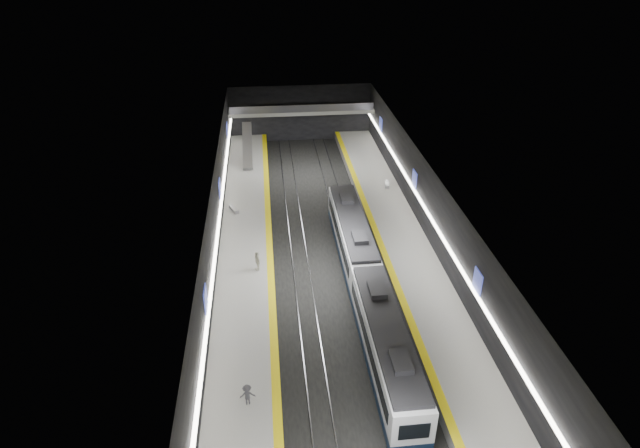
{
  "coord_description": "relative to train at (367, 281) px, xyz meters",
  "views": [
    {
      "loc": [
        -5.11,
        -38.75,
        27.96
      ],
      "look_at": [
        -0.29,
        6.15,
        2.2
      ],
      "focal_mm": 30.0,
      "sensor_mm": 36.0,
      "label": 1
    }
  ],
  "objects": [
    {
      "name": "escalator",
      "position": [
        -10.0,
        29.68,
        0.7
      ],
      "size": [
        1.2,
        7.5,
        3.92
      ],
      "primitive_type": "cube",
      "rotation": [
        0.44,
        0.0,
        0.0
      ],
      "color": "#99999E",
      "rests_on": "platform_left"
    },
    {
      "name": "tactile_strip_right",
      "position": [
        2.8,
        3.68,
        -1.18
      ],
      "size": [
        0.6,
        70.0,
        0.02
      ],
      "primitive_type": "cube",
      "color": "yellow",
      "rests_on": "platform_right"
    },
    {
      "name": "wall_left",
      "position": [
        -12.5,
        3.68,
        1.8
      ],
      "size": [
        0.04,
        70.0,
        8.0
      ],
      "primitive_type": "cube",
      "color": "black",
      "rests_on": "ground"
    },
    {
      "name": "ad_posters",
      "position": [
        -2.5,
        4.68,
        2.3
      ],
      "size": [
        19.94,
        53.5,
        2.2
      ],
      "color": "#3843A8",
      "rests_on": "wall_left"
    },
    {
      "name": "mezzanine_bridge",
      "position": [
        -2.5,
        36.61,
        2.84
      ],
      "size": [
        20.0,
        3.0,
        1.5
      ],
      "color": "gray",
      "rests_on": "wall_left"
    },
    {
      "name": "wall_right",
      "position": [
        7.5,
        3.68,
        1.8
      ],
      "size": [
        0.04,
        70.0,
        8.0
      ],
      "primitive_type": "cube",
      "color": "black",
      "rests_on": "ground"
    },
    {
      "name": "cove_light_right",
      "position": [
        7.3,
        3.68,
        1.6
      ],
      "size": [
        0.25,
        68.6,
        0.12
      ],
      "primitive_type": "cube",
      "color": "white",
      "rests_on": "wall_right"
    },
    {
      "name": "platform_left",
      "position": [
        -10.0,
        3.68,
        -1.7
      ],
      "size": [
        5.0,
        70.0,
        1.0
      ],
      "primitive_type": "cube",
      "color": "slate",
      "rests_on": "ground"
    },
    {
      "name": "bench_right_far",
      "position": [
        6.17,
        20.07,
        -0.99
      ],
      "size": [
        0.79,
        1.73,
        0.41
      ],
      "primitive_type": "cube",
      "rotation": [
        0.0,
        0.0,
        -0.2
      ],
      "color": "#99999E",
      "rests_on": "platform_right"
    },
    {
      "name": "rails",
      "position": [
        -2.5,
        3.68,
        -2.14
      ],
      "size": [
        6.52,
        70.0,
        0.12
      ],
      "color": "gray",
      "rests_on": "ground"
    },
    {
      "name": "ceiling",
      "position": [
        -2.5,
        3.68,
        5.8
      ],
      "size": [
        20.0,
        70.0,
        0.04
      ],
      "primitive_type": "cube",
      "rotation": [
        3.14,
        0.0,
        0.0
      ],
      "color": "beige",
      "rests_on": "wall_left"
    },
    {
      "name": "passenger_left_a",
      "position": [
        -8.92,
        4.38,
        -0.26
      ],
      "size": [
        0.79,
        1.19,
        1.87
      ],
      "primitive_type": "imported",
      "rotation": [
        0.0,
        0.0,
        -1.24
      ],
      "color": "silver",
      "rests_on": "platform_left"
    },
    {
      "name": "tactile_strip_left",
      "position": [
        -7.8,
        3.68,
        -1.18
      ],
      "size": [
        0.6,
        70.0,
        0.02
      ],
      "primitive_type": "cube",
      "color": "yellow",
      "rests_on": "platform_left"
    },
    {
      "name": "bench_left_far",
      "position": [
        -11.38,
        15.69,
        -0.99
      ],
      "size": [
        1.09,
        1.73,
        0.41
      ],
      "primitive_type": "cube",
      "rotation": [
        0.0,
        0.0,
        0.4
      ],
      "color": "#99999E",
      "rests_on": "platform_left"
    },
    {
      "name": "tile_surface_right",
      "position": [
        5.0,
        3.68,
        -1.19
      ],
      "size": [
        5.0,
        70.0,
        0.02
      ],
      "primitive_type": "cube",
      "color": "#AFB0AA",
      "rests_on": "platform_right"
    },
    {
      "name": "tile_surface_left",
      "position": [
        -10.0,
        3.68,
        -1.19
      ],
      "size": [
        5.0,
        70.0,
        0.02
      ],
      "primitive_type": "cube",
      "color": "#AFB0AA",
      "rests_on": "platform_left"
    },
    {
      "name": "platform_right",
      "position": [
        5.0,
        3.68,
        -1.7
      ],
      "size": [
        5.0,
        70.0,
        1.0
      ],
      "primitive_type": "cube",
      "color": "slate",
      "rests_on": "ground"
    },
    {
      "name": "train",
      "position": [
        0.0,
        0.0,
        0.0
      ],
      "size": [
        2.69,
        30.04,
        3.6
      ],
      "color": "#0E1D34",
      "rests_on": "ground"
    },
    {
      "name": "cove_light_left",
      "position": [
        -12.3,
        3.68,
        1.6
      ],
      "size": [
        0.25,
        68.6,
        0.12
      ],
      "primitive_type": "cube",
      "color": "white",
      "rests_on": "wall_left"
    },
    {
      "name": "passenger_left_b",
      "position": [
        -9.63,
        -10.69,
        -0.42
      ],
      "size": [
        1.02,
        0.61,
        1.55
      ],
      "primitive_type": "imported",
      "rotation": [
        0.0,
        0.0,
        3.18
      ],
      "color": "#43434B",
      "rests_on": "platform_left"
    },
    {
      "name": "wall_back",
      "position": [
        -2.5,
        38.68,
        1.8
      ],
      "size": [
        20.0,
        0.04,
        8.0
      ],
      "primitive_type": "cube",
      "color": "black",
      "rests_on": "ground"
    },
    {
      "name": "ground",
      "position": [
        -2.5,
        3.68,
        -2.2
      ],
      "size": [
        70.0,
        70.0,
        0.0
      ],
      "primitive_type": "plane",
      "color": "black",
      "rests_on": "ground"
    }
  ]
}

